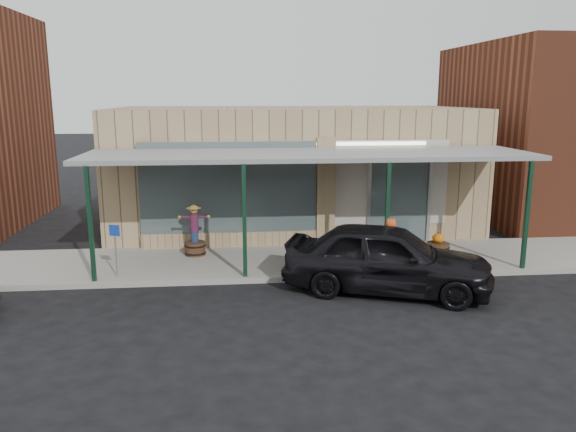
{
  "coord_description": "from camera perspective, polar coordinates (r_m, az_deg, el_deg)",
  "views": [
    {
      "loc": [
        -2.03,
        -11.38,
        4.62
      ],
      "look_at": [
        -0.68,
        2.6,
        1.59
      ],
      "focal_mm": 35.0,
      "sensor_mm": 36.0,
      "label": 1
    }
  ],
  "objects": [
    {
      "name": "sidewalk",
      "position": [
        15.78,
        2.1,
        -4.56
      ],
      "size": [
        40.0,
        3.2,
        0.15
      ],
      "primitive_type": "cube",
      "color": "gray",
      "rests_on": "ground"
    },
    {
      "name": "parked_sedan",
      "position": [
        13.57,
        10.04,
        -4.22
      ],
      "size": [
        5.25,
        3.49,
        1.66
      ],
      "rotation": [
        0.0,
        0.0,
        1.23
      ],
      "color": "black",
      "rests_on": "ground"
    },
    {
      "name": "awning",
      "position": [
        15.16,
        2.2,
        6.08
      ],
      "size": [
        12.0,
        3.0,
        3.04
      ],
      "color": "slate",
      "rests_on": "ground"
    },
    {
      "name": "ground",
      "position": [
        12.45,
        4.31,
        -9.64
      ],
      "size": [
        120.0,
        120.0,
        0.0
      ],
      "primitive_type": "plane",
      "color": "black",
      "rests_on": "ground"
    },
    {
      "name": "handicap_sign",
      "position": [
        14.55,
        -17.15,
        -2.71
      ],
      "size": [
        0.27,
        0.11,
        1.34
      ],
      "rotation": [
        0.0,
        0.0,
        -0.33
      ],
      "color": "gray",
      "rests_on": "sidewalk"
    },
    {
      "name": "barrel_scarecrow",
      "position": [
        16.15,
        -9.45,
        -2.19
      ],
      "size": [
        0.91,
        0.63,
        1.49
      ],
      "rotation": [
        0.0,
        0.0,
        -0.1
      ],
      "color": "#4B2D1E",
      "rests_on": "sidewalk"
    },
    {
      "name": "barrel_pumpkin",
      "position": [
        16.3,
        14.97,
        -3.19
      ],
      "size": [
        0.8,
        0.8,
        0.74
      ],
      "rotation": [
        0.0,
        0.0,
        -0.34
      ],
      "color": "#4B2D1E",
      "rests_on": "sidewalk"
    },
    {
      "name": "block_buildings_near",
      "position": [
        20.99,
        5.65,
        9.8
      ],
      "size": [
        61.0,
        8.0,
        8.0
      ],
      "color": "brown",
      "rests_on": "ground"
    },
    {
      "name": "storefront",
      "position": [
        19.81,
        0.4,
        4.85
      ],
      "size": [
        12.0,
        6.25,
        4.2
      ],
      "color": "tan",
      "rests_on": "ground"
    }
  ]
}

